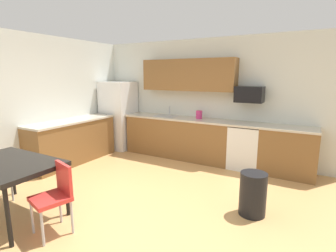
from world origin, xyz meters
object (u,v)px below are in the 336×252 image
at_px(refrigerator, 119,115).
at_px(trash_bin, 253,194).
at_px(kettle, 199,115).
at_px(dining_table, 8,167).
at_px(microwave, 249,94).
at_px(oven_range, 245,146).
at_px(chair_near_table, 56,193).

relative_size(refrigerator, trash_bin, 2.88).
bearing_deg(trash_bin, kettle, 130.64).
distance_m(refrigerator, dining_table, 3.54).
relative_size(refrigerator, dining_table, 1.24).
relative_size(refrigerator, microwave, 3.20).
xyz_separation_m(microwave, kettle, (-1.06, -0.05, -0.50)).
xyz_separation_m(oven_range, dining_table, (-2.29, -3.48, 0.25)).
bearing_deg(chair_near_table, kettle, 83.67).
relative_size(chair_near_table, trash_bin, 1.42).
bearing_deg(trash_bin, chair_near_table, -141.41).
relative_size(chair_near_table, kettle, 4.25).
bearing_deg(kettle, trash_bin, -49.36).
height_order(oven_range, kettle, kettle).
bearing_deg(microwave, trash_bin, -74.17).
xyz_separation_m(refrigerator, microwave, (3.27, 0.18, 0.65)).
bearing_deg(dining_table, trash_bin, 30.39).
height_order(oven_range, dining_table, oven_range).
xyz_separation_m(refrigerator, trash_bin, (3.81, -1.74, -0.57)).
relative_size(dining_table, kettle, 7.00).
relative_size(oven_range, dining_table, 0.65).
xyz_separation_m(microwave, trash_bin, (0.54, -1.92, -1.22)).
distance_m(chair_near_table, kettle, 3.51).
distance_m(microwave, chair_near_table, 3.92).
bearing_deg(refrigerator, chair_near_table, -61.23).
distance_m(oven_range, chair_near_table, 3.70).
xyz_separation_m(refrigerator, oven_range, (3.27, 0.08, -0.41)).
bearing_deg(dining_table, refrigerator, 106.06).
bearing_deg(refrigerator, kettle, 3.37).
height_order(refrigerator, kettle, refrigerator).
xyz_separation_m(oven_range, microwave, (0.00, 0.10, 1.06)).
relative_size(oven_range, trash_bin, 1.52).
relative_size(refrigerator, oven_range, 1.90).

